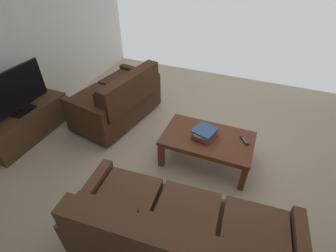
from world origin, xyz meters
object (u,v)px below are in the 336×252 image
object	(u,v)px
tv_remote	(245,141)
flat_tv	(15,91)
tv_stand	(29,124)
book_stack	(205,133)
sofa_main	(181,239)
coffee_table	(207,141)
loveseat_near	(119,100)

from	to	relation	value
tv_remote	flat_tv	bearing A→B (deg)	10.47
flat_tv	tv_stand	bearing A→B (deg)	-14.63
tv_stand	book_stack	size ratio (longest dim) A/B	4.03
sofa_main	tv_remote	size ratio (longest dim) A/B	12.37
flat_tv	sofa_main	bearing A→B (deg)	161.78
sofa_main	coffee_table	world-z (taller)	sofa_main
sofa_main	tv_stand	size ratio (longest dim) A/B	1.53
loveseat_near	tv_remote	world-z (taller)	loveseat_near
loveseat_near	coffee_table	xyz separation A→B (m)	(-1.51, 0.41, -0.02)
coffee_table	tv_stand	distance (m)	2.55
loveseat_near	book_stack	world-z (taller)	loveseat_near
sofa_main	tv_remote	world-z (taller)	sofa_main
coffee_table	flat_tv	bearing A→B (deg)	10.18
sofa_main	loveseat_near	distance (m)	2.37
tv_remote	sofa_main	bearing A→B (deg)	77.50
sofa_main	coffee_table	size ratio (longest dim) A/B	1.75
book_stack	tv_remote	distance (m)	0.48
coffee_table	loveseat_near	bearing A→B (deg)	-15.17
sofa_main	tv_stand	distance (m)	2.77
sofa_main	tv_stand	bearing A→B (deg)	-18.22
tv_stand	flat_tv	distance (m)	0.53
loveseat_near	coffee_table	distance (m)	1.57
coffee_table	tv_remote	bearing A→B (deg)	-167.85
flat_tv	book_stack	size ratio (longest dim) A/B	2.97
sofa_main	book_stack	xyz separation A→B (m)	(0.16, -1.31, 0.09)
coffee_table	tv_remote	xyz separation A→B (m)	(-0.43, -0.09, 0.07)
sofa_main	book_stack	distance (m)	1.32
flat_tv	tv_remote	world-z (taller)	flat_tv
book_stack	tv_remote	xyz separation A→B (m)	(-0.47, -0.10, -0.05)
loveseat_near	tv_stand	distance (m)	1.33
flat_tv	tv_remote	xyz separation A→B (m)	(-2.94, -0.54, -0.34)
loveseat_near	tv_remote	bearing A→B (deg)	170.67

